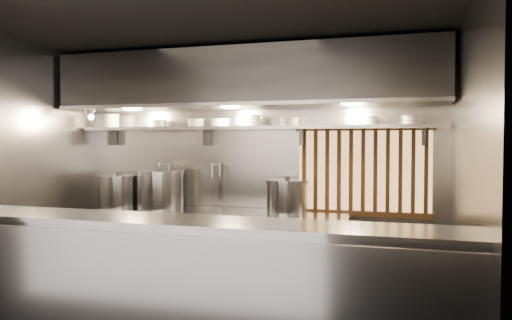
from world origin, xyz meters
The scene contains 24 objects.
ceiling centered at (0.00, 0.00, 2.80)m, with size 4.50×4.50×0.00m, color black.
wall_back centered at (0.00, 1.50, 1.40)m, with size 4.50×4.50×0.00m, color gray.
wall_left centered at (-2.25, 0.00, 1.40)m, with size 3.00×3.00×0.00m, color gray.
wall_right centered at (2.25, 0.00, 1.40)m, with size 3.00×3.00×0.00m, color gray.
serving_counter centered at (0.00, -0.96, 0.57)m, with size 4.50×0.56×1.13m.
cooking_bench centered at (-0.30, 1.13, 0.45)m, with size 3.00×0.70×0.90m, color #98989E.
bowl_shelf centered at (0.00, 1.32, 1.88)m, with size 4.40×0.34×0.04m, color #98989E.
exhaust_hood centered at (0.00, 1.10, 2.42)m, with size 4.40×0.81×0.65m.
wood_screen centered at (1.30, 1.45, 1.38)m, with size 1.56×0.09×1.04m.
faucet_left centered at (-1.15, 1.37, 1.31)m, with size 0.04×0.30×0.50m.
faucet_right centered at (-0.45, 1.37, 1.31)m, with size 0.04×0.30×0.50m.
heat_lamp centered at (-1.90, 0.85, 2.07)m, with size 0.25×0.35×0.20m.
pendant_bulb centered at (-0.10, 1.20, 1.96)m, with size 0.09×0.09×0.19m.
stock_pot_left centered at (-1.67, 1.11, 1.10)m, with size 0.58×0.58×0.44m.
stock_pot_mid centered at (-1.10, 1.13, 1.13)m, with size 0.67×0.67×0.50m.
stock_pot_right centered at (0.48, 1.16, 1.09)m, with size 0.66×0.66×0.42m.
bowl_stack_0 centered at (-1.91, 1.32, 1.98)m, with size 0.22×0.22×0.17m.
bowl_stack_1 centered at (-1.23, 1.32, 1.95)m, with size 0.22×0.22×0.09m.
bowl_stack_2 centered at (-0.71, 1.32, 1.95)m, with size 0.21×0.21×0.09m.
bowl_stack_3 centered at (-0.40, 1.32, 1.95)m, with size 0.24×0.24×0.09m.
bowl_stack_4 centered at (0.06, 1.32, 1.97)m, with size 0.22×0.22×0.13m.
bowl_stack_5 centered at (0.46, 1.32, 1.95)m, with size 0.23×0.23×0.09m.
bowl_stack_6 centered at (1.37, 1.32, 1.95)m, with size 0.21×0.21×0.09m.
bowl_stack_7 centered at (1.83, 1.32, 1.95)m, with size 0.24×0.24×0.09m.
Camera 1 is at (1.76, -4.35, 1.70)m, focal length 35.00 mm.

